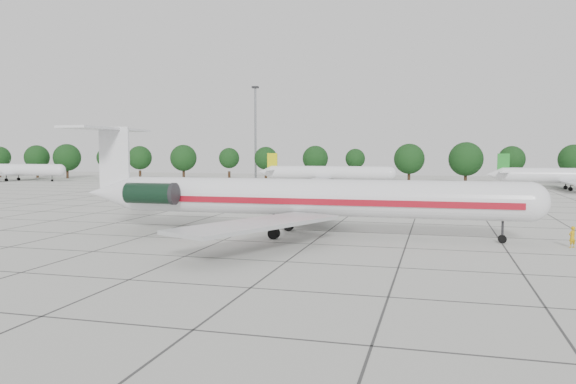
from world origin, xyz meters
name	(u,v)px	position (x,y,z in m)	size (l,w,h in m)	color
ground	(252,228)	(0.00, 0.00, 0.00)	(260.00, 260.00, 0.00)	beige
apron_joints	(289,213)	(0.00, 15.00, 0.01)	(170.00, 170.00, 0.02)	#383838
main_airliner	(288,196)	(4.81, -3.44, 3.70)	(44.66, 35.10, 10.47)	silver
ground_crew	(572,237)	(29.38, -4.13, 0.90)	(0.65, 0.43, 1.80)	#C6950B
bg_airliner_a	(15,170)	(-89.26, 69.29, 2.91)	(28.24, 27.20, 7.40)	silver
bg_airliner_c	(328,173)	(-5.55, 70.53, 2.91)	(28.24, 27.20, 7.40)	silver
bg_airliner_d	(573,176)	(44.88, 69.55, 2.91)	(28.24, 27.20, 7.40)	silver
tree_line	(315,159)	(-11.68, 85.00, 5.98)	(249.86, 8.44, 10.22)	#332114
floodlight_mast	(255,128)	(-30.00, 92.00, 14.28)	(1.60, 1.60, 25.45)	slate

